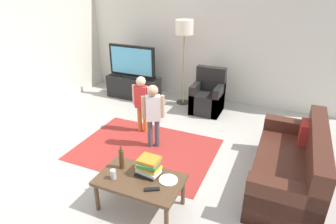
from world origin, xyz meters
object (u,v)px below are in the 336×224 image
(child_near_tv, at_px, (142,99))
(soda_can, at_px, (113,174))
(floor_lamp, at_px, (184,32))
(couch, at_px, (293,168))
(bottle, at_px, (121,159))
(child_center, at_px, (153,111))
(plate, at_px, (168,180))
(armchair, at_px, (208,97))
(tv_remote, at_px, (152,189))
(coffee_table, at_px, (140,182))
(tv_stand, at_px, (134,87))
(tv, at_px, (132,62))
(book_stack, at_px, (149,166))

(child_near_tv, relative_size, soda_can, 8.62)
(floor_lamp, height_order, soda_can, floor_lamp)
(couch, height_order, bottle, couch)
(child_center, bearing_deg, couch, -4.91)
(couch, distance_m, plate, 1.69)
(floor_lamp, xyz_separation_m, bottle, (0.39, -3.11, -0.99))
(couch, distance_m, armchair, 2.55)
(floor_lamp, xyz_separation_m, child_near_tv, (-0.20, -1.51, -0.92))
(armchair, distance_m, plate, 2.94)
(tv_remote, distance_m, plate, 0.24)
(armchair, xyz_separation_m, plate, (0.39, -2.91, 0.13))
(child_near_tv, relative_size, coffee_table, 1.03)
(couch, distance_m, soda_can, 2.30)
(coffee_table, relative_size, plate, 4.55)
(tv_stand, distance_m, floor_lamp, 1.74)
(bottle, bearing_deg, tv_remote, -22.93)
(floor_lamp, distance_m, coffee_table, 3.48)
(tv_stand, bearing_deg, bottle, -62.52)
(tv_stand, xyz_separation_m, plate, (2.16, -2.95, 0.18))
(floor_lamp, height_order, tv_remote, floor_lamp)
(tv_stand, distance_m, plate, 3.66)
(armchair, relative_size, floor_lamp, 0.51)
(tv, bearing_deg, couch, -28.66)
(bottle, bearing_deg, armchair, 85.39)
(coffee_table, xyz_separation_m, plate, (0.32, 0.10, 0.06))
(armchair, relative_size, soda_can, 7.50)
(bottle, height_order, soda_can, bottle)
(coffee_table, bearing_deg, soda_can, -156.80)
(tv, bearing_deg, bottle, -62.35)
(armchair, distance_m, coffee_table, 3.02)
(floor_lamp, xyz_separation_m, tv_remote, (0.91, -3.33, -1.11))
(soda_can, distance_m, plate, 0.64)
(coffee_table, height_order, book_stack, book_stack)
(tv, xyz_separation_m, floor_lamp, (1.15, 0.17, 0.70))
(tv_stand, height_order, couch, couch)
(child_center, height_order, tv_remote, child_center)
(child_center, bearing_deg, tv_remote, -64.29)
(tv_remote, xyz_separation_m, plate, (0.10, 0.22, -0.00))
(tv, relative_size, floor_lamp, 0.62)
(couch, distance_m, tv_remote, 1.90)
(child_center, bearing_deg, tv_stand, 128.11)
(armchair, xyz_separation_m, coffee_table, (0.07, -3.01, 0.07))
(couch, height_order, coffee_table, couch)
(tv, height_order, coffee_table, tv)
(book_stack, xyz_separation_m, bottle, (-0.36, -0.02, 0.02))
(child_near_tv, bearing_deg, floor_lamp, 82.52)
(tv, distance_m, child_center, 2.21)
(tv, distance_m, soda_can, 3.54)
(coffee_table, bearing_deg, tv_stand, 121.02)
(armchair, bearing_deg, tv_remote, -84.80)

